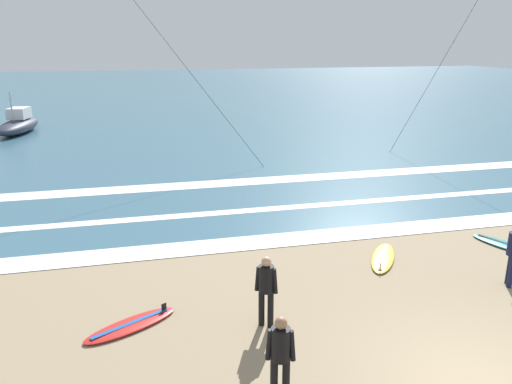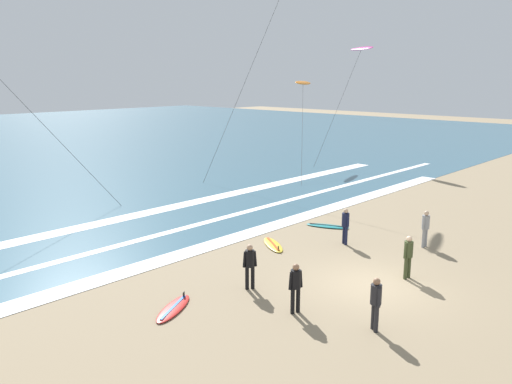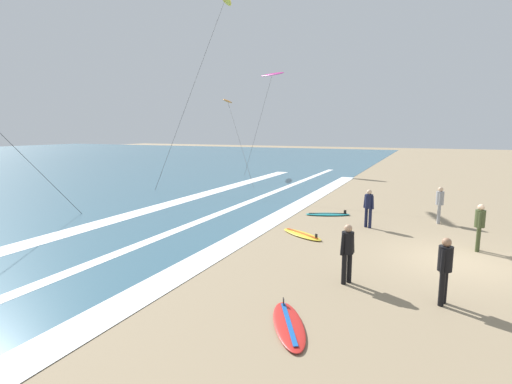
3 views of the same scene
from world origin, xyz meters
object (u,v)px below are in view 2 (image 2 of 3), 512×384
Objects in this scene: surfer_left_near at (376,299)px; kite_magenta_high_left at (361,49)px; surfboard_foreground_flat at (173,308)px; surfer_foreground_main at (296,284)px; surfer_right_near at (426,225)px; surfer_left_far at (345,223)px; surfboard_left_pile at (273,245)px; surfboard_right_spare at (328,226)px; kite_orange_low_near at (303,83)px; surfer_mid_group at (250,263)px; surfer_background_far at (408,253)px.

kite_magenta_high_left is (26.95, 17.79, 8.51)m from surfer_left_near.
surfboard_foreground_flat is 0.22× the size of kite_magenta_high_left.
kite_magenta_high_left is (27.65, 15.43, 8.51)m from surfer_foreground_main.
surfer_right_near is at bearing -140.78° from kite_magenta_high_left.
surfboard_left_pile is (-2.31, 2.13, -0.91)m from surfer_left_far.
surfer_left_near is at bearing -137.02° from surfboard_right_spare.
surfer_foreground_main reaches higher than surfboard_right_spare.
surfboard_foreground_flat is at bearing -164.65° from surfboard_left_pile.
surfer_right_near reaches higher than surfboard_left_pile.
surfboard_foreground_flat is 30.26m from kite_orange_low_near.
surfer_left_far reaches higher than surfboard_right_spare.
surfboard_foreground_flat is (-9.13, 0.25, -0.91)m from surfer_left_far.
surfboard_left_pile is at bearing -144.62° from kite_orange_low_near.
surfer_mid_group is at bearing 164.47° from surfer_right_near.
surfer_mid_group is 8.40m from surfboard_right_spare.
surfer_background_far is 8.50m from surfboard_foreground_flat.
surfer_left_near is at bearing -59.18° from surfboard_foreground_flat.
surfer_right_near reaches higher than surfboard_right_spare.
surfboard_foreground_flat is 7.07m from surfboard_left_pile.
surfer_mid_group is 0.76× the size of surfboard_left_pile.
surfer_mid_group and surfer_right_near have the same top height.
surfer_left_far is 9.18m from surfboard_foreground_flat.
surfboard_left_pile is 27.28m from kite_magenta_high_left.
surfer_left_near is 1.00× the size of surfer_left_far.
surfer_left_far is (6.33, 0.37, 0.00)m from surfer_mid_group.
surfer_background_far is (-3.76, -1.14, 0.00)m from surfer_right_near.
kite_orange_low_near reaches higher than surfer_left_near.
surfer_background_far is at bearing -119.74° from surfboard_right_spare.
surfer_left_near is at bearing -73.73° from surfer_foreground_main.
surfer_mid_group and surfer_left_near have the same top height.
kite_magenta_high_left reaches higher than surfer_mid_group.
surfer_right_near is 0.75× the size of surfboard_foreground_flat.
surfer_right_near is 23.65m from kite_orange_low_near.
surfboard_left_pile is (-4.34, 4.82, -0.91)m from surfer_right_near.
surfer_right_near is at bearing 16.24° from surfer_left_near.
surfer_left_near is at bearing -140.00° from surfer_left_far.
surfer_mid_group is 28.08m from kite_orange_low_near.
kite_magenta_high_left is (19.32, 10.68, 9.42)m from surfboard_right_spare.
kite_magenta_high_left reaches higher than surfer_left_near.
surfer_left_far reaches higher than surfboard_foreground_flat.
surfer_left_far reaches higher than surfboard_left_pile.
surfboard_foreground_flat is at bearing 120.82° from surfer_left_near.
surfer_right_near is 1.00× the size of surfer_background_far.
surfer_background_far is (4.25, 1.19, 0.00)m from surfer_left_near.
surfer_left_near reaches higher than surfboard_right_spare.
surfboard_right_spare is 24.00m from kite_magenta_high_left.
surfer_mid_group is 1.00× the size of surfer_left_near.
kite_magenta_high_left is at bearing 25.70° from surfer_mid_group.
kite_magenta_high_left reaches higher than surfer_foreground_main.
surfer_left_far is 1.00× the size of surfer_right_near.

